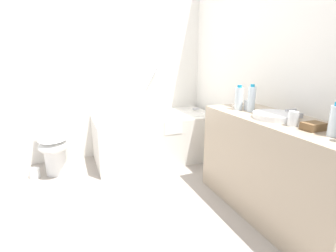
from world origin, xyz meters
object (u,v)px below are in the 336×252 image
Objects in this scene: sink_faucet at (294,113)px; water_bottle_3 at (252,99)px; toilet_paper_roll at (34,173)px; bathtub at (155,135)px; amenity_basket at (313,126)px; toilet at (54,143)px; sink_basin at (275,116)px; drinking_glass_0 at (248,105)px; water_bottle_2 at (239,98)px; water_bottle_0 at (335,121)px; drinking_glass_1 at (293,119)px; soap_dish at (238,106)px.

sink_faucet is 0.64× the size of water_bottle_3.
sink_faucet is at bearing -34.43° from toilet_paper_roll.
amenity_basket is (0.47, -1.82, 0.54)m from bathtub.
amenity_basket reaches higher than toilet_paper_roll.
toilet is 6.36× the size of toilet_paper_roll.
bathtub is 1.64m from sink_basin.
sink_basin is (0.48, -1.47, 0.53)m from bathtub.
drinking_glass_0 is at bearing -29.44° from toilet_paper_roll.
bathtub is 1.35m from drinking_glass_0.
toilet_paper_roll is (-1.84, 1.05, -0.87)m from water_bottle_2.
toilet_paper_roll is (-1.88, 1.92, -0.87)m from water_bottle_0.
soap_dish is at bearing 84.29° from drinking_glass_1.
water_bottle_2 is 0.12m from water_bottle_3.
bathtub reaches higher than water_bottle_2.
sink_basin is at bearing -71.81° from bathtub.
amenity_basket is (-0.03, -0.70, -0.02)m from drinking_glass_0.
sink_basin is 2.51m from toilet_paper_roll.
sink_faucet is at bearing 41.24° from drinking_glass_1.
toilet is at bearing 140.92° from sink_faucet.
toilet is 5.00× the size of amenity_basket.
water_bottle_0 reaches higher than drinking_glass_0.
sink_basin is at bearing 180.00° from sink_faucet.
soap_dish is (0.07, 0.71, -0.04)m from drinking_glass_1.
drinking_glass_0 is (0.02, 0.35, 0.02)m from sink_basin.
water_bottle_2 is 0.93× the size of water_bottle_3.
sink_basin reaches higher than toilet.
water_bottle_0 is at bearing -45.62° from toilet_paper_roll.
toilet_paper_roll is at bearing 148.53° from water_bottle_3.
water_bottle_3 is at bearing 89.21° from water_bottle_0.
toilet is 2.03m from soap_dish.
sink_basin reaches higher than soap_dish.
water_bottle_0 is 0.88× the size of water_bottle_3.
toilet_paper_roll is (-0.23, -0.08, -0.30)m from toilet.
sink_faucet reaches higher than amenity_basket.
soap_dish is at bearing 54.73° from water_bottle_2.
sink_faucet is (0.68, -1.47, 0.54)m from bathtub.
drinking_glass_1 is (-0.05, -0.22, 0.03)m from sink_basin.
drinking_glass_1 is at bearing 46.35° from toilet.
sink_faucet is 0.47m from water_bottle_2.
toilet is at bearing 18.69° from toilet_paper_roll.
soap_dish is at bearing 92.10° from drinking_glass_0.
soap_dish reaches higher than toilet_paper_roll.
bathtub is at bearing 103.39° from water_bottle_0.
water_bottle_3 reaches higher than amenity_basket.
water_bottle_3 is 2.16× the size of toilet_paper_roll.
bathtub is 1.95m from amenity_basket.
drinking_glass_0 is at bearing 87.35° from amenity_basket.
water_bottle_0 reaches higher than amenity_basket.
toilet is 4.61× the size of sink_faucet.
drinking_glass_0 is (0.04, 0.84, -0.05)m from water_bottle_0.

